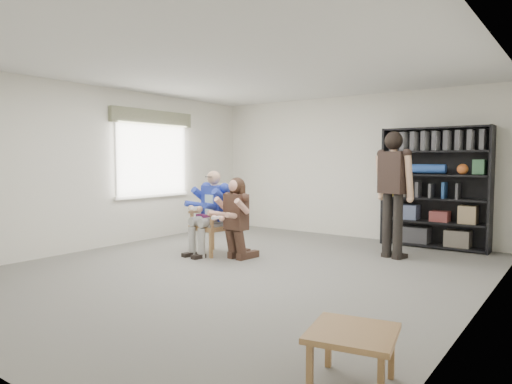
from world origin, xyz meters
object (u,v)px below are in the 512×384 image
Objects in this scene: bookshelf at (435,188)px; standing_man at (393,196)px; seated_man at (212,212)px; side_table at (352,358)px; armchair at (212,222)px; kneeling_woman at (235,219)px.

standing_man is at bearing -102.65° from bookshelf.
seated_man is 0.65× the size of bookshelf.
standing_man reaches higher than side_table.
bookshelf is (2.78, 2.70, 0.52)m from armchair.
kneeling_woman is at bearing 140.07° from side_table.
seated_man is at bearing 0.00° from armchair.
seated_man reaches higher than kneeling_woman.
armchair is 0.84× the size of kneeling_woman.
kneeling_woman is (0.58, -0.12, 0.10)m from armchair.
armchair is 0.16m from seated_man.
bookshelf is 1.31m from standing_man.
kneeling_woman is (0.58, -0.12, -0.06)m from seated_man.
kneeling_woman is 0.60× the size of bookshelf.
seated_man is 2.43× the size of side_table.
standing_man is (2.49, 1.42, 0.45)m from armchair.
armchair is 3.91m from bookshelf.
seated_man is at bearing -135.79° from bookshelf.
side_table is (3.12, -2.61, -0.43)m from kneeling_woman.
armchair is 0.54× the size of standing_man.
kneeling_woman is at bearing -5.10° from armchair.
armchair is 1.87× the size of side_table.
bookshelf is (2.20, 2.82, 0.42)m from kneeling_woman.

